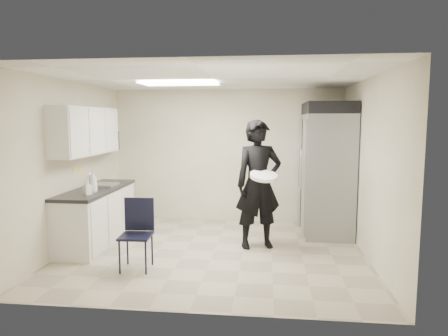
# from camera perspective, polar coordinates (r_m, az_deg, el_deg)

# --- Properties ---
(floor) EXTENTS (4.50, 4.50, 0.00)m
(floor) POSITION_cam_1_polar(r_m,az_deg,el_deg) (6.25, -1.40, -11.77)
(floor) COLOR tan
(floor) RESTS_ON ground
(ceiling) EXTENTS (4.50, 4.50, 0.00)m
(ceiling) POSITION_cam_1_polar(r_m,az_deg,el_deg) (5.96, -1.47, 12.67)
(ceiling) COLOR white
(ceiling) RESTS_ON back_wall
(back_wall) EXTENTS (4.50, 0.00, 4.50)m
(back_wall) POSITION_cam_1_polar(r_m,az_deg,el_deg) (7.94, 0.50, 1.81)
(back_wall) COLOR beige
(back_wall) RESTS_ON floor
(left_wall) EXTENTS (0.00, 4.00, 4.00)m
(left_wall) POSITION_cam_1_polar(r_m,az_deg,el_deg) (6.65, -21.02, 0.38)
(left_wall) COLOR beige
(left_wall) RESTS_ON floor
(right_wall) EXTENTS (0.00, 4.00, 4.00)m
(right_wall) POSITION_cam_1_polar(r_m,az_deg,el_deg) (6.09, 20.04, -0.13)
(right_wall) COLOR beige
(right_wall) RESTS_ON floor
(ceiling_panel) EXTENTS (1.20, 0.60, 0.02)m
(ceiling_panel) POSITION_cam_1_polar(r_m,az_deg,el_deg) (6.45, -6.39, 11.91)
(ceiling_panel) COLOR white
(ceiling_panel) RESTS_ON ceiling
(lower_counter) EXTENTS (0.60, 1.90, 0.86)m
(lower_counter) POSITION_cam_1_polar(r_m,az_deg,el_deg) (6.84, -17.69, -6.71)
(lower_counter) COLOR silver
(lower_counter) RESTS_ON floor
(countertop) EXTENTS (0.64, 1.95, 0.05)m
(countertop) POSITION_cam_1_polar(r_m,az_deg,el_deg) (6.76, -17.83, -2.95)
(countertop) COLOR black
(countertop) RESTS_ON lower_counter
(sink) EXTENTS (0.42, 0.40, 0.14)m
(sink) POSITION_cam_1_polar(r_m,az_deg,el_deg) (6.98, -16.84, -2.74)
(sink) COLOR gray
(sink) RESTS_ON countertop
(faucet) EXTENTS (0.02, 0.02, 0.24)m
(faucet) POSITION_cam_1_polar(r_m,az_deg,el_deg) (7.03, -18.38, -1.48)
(faucet) COLOR silver
(faucet) RESTS_ON countertop
(upper_cabinets) EXTENTS (0.35, 1.80, 0.75)m
(upper_cabinets) POSITION_cam_1_polar(r_m,az_deg,el_deg) (6.72, -19.10, 5.01)
(upper_cabinets) COLOR silver
(upper_cabinets) RESTS_ON left_wall
(towel_dispenser) EXTENTS (0.22, 0.30, 0.35)m
(towel_dispenser) POSITION_cam_1_polar(r_m,az_deg,el_deg) (7.81, -15.87, 3.82)
(towel_dispenser) COLOR black
(towel_dispenser) RESTS_ON left_wall
(notice_sticker_left) EXTENTS (0.00, 0.12, 0.07)m
(notice_sticker_left) POSITION_cam_1_polar(r_m,az_deg,el_deg) (6.75, -20.56, -0.20)
(notice_sticker_left) COLOR yellow
(notice_sticker_left) RESTS_ON left_wall
(notice_sticker_right) EXTENTS (0.00, 0.12, 0.07)m
(notice_sticker_right) POSITION_cam_1_polar(r_m,az_deg,el_deg) (6.93, -19.81, -0.33)
(notice_sticker_right) COLOR yellow
(notice_sticker_right) RESTS_ON left_wall
(commercial_fridge) EXTENTS (0.80, 1.35, 2.10)m
(commercial_fridge) POSITION_cam_1_polar(r_m,az_deg,el_deg) (7.28, 14.38, -0.84)
(commercial_fridge) COLOR gray
(commercial_fridge) RESTS_ON floor
(fridge_compressor) EXTENTS (0.80, 1.35, 0.20)m
(fridge_compressor) POSITION_cam_1_polar(r_m,az_deg,el_deg) (7.23, 14.65, 8.24)
(fridge_compressor) COLOR black
(fridge_compressor) RESTS_ON commercial_fridge
(folding_chair) EXTENTS (0.43, 0.43, 0.92)m
(folding_chair) POSITION_cam_1_polar(r_m,az_deg,el_deg) (5.52, -12.48, -9.48)
(folding_chair) COLOR black
(folding_chair) RESTS_ON floor
(man_tuxedo) EXTENTS (0.85, 0.70, 2.00)m
(man_tuxedo) POSITION_cam_1_polar(r_m,az_deg,el_deg) (6.24, 4.95, -2.34)
(man_tuxedo) COLOR black
(man_tuxedo) RESTS_ON floor
(bucket_lid) EXTENTS (0.52, 0.52, 0.05)m
(bucket_lid) POSITION_cam_1_polar(r_m,az_deg,el_deg) (5.98, 5.69, -1.13)
(bucket_lid) COLOR silver
(bucket_lid) RESTS_ON man_tuxedo
(soap_bottle_a) EXTENTS (0.17, 0.17, 0.33)m
(soap_bottle_a) POSITION_cam_1_polar(r_m,az_deg,el_deg) (6.35, -18.21, -1.86)
(soap_bottle_a) COLOR white
(soap_bottle_a) RESTS_ON countertop
(soap_bottle_b) EXTENTS (0.14, 0.14, 0.22)m
(soap_bottle_b) POSITION_cam_1_polar(r_m,az_deg,el_deg) (6.18, -18.92, -2.61)
(soap_bottle_b) COLOR #A2A4AE
(soap_bottle_b) RESTS_ON countertop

